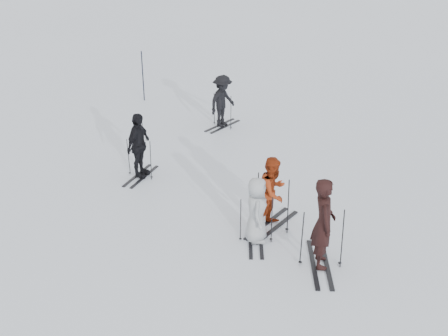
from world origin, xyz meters
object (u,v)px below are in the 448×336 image
Objects in this scene: skier_near_dark at (323,224)px; skier_uphill_far at (222,102)px; skier_red at (273,193)px; skier_uphill_left at (139,146)px; skier_grey at (256,211)px; piste_marker at (143,76)px.

skier_near_dark is 8.37m from skier_uphill_far.
skier_red is 4.35m from skier_uphill_left.
skier_near_dark reaches higher than skier_grey.
skier_near_dark is at bearing -124.09° from skier_grey.
skier_near_dark is at bearing -127.24° from skier_uphill_far.
skier_uphill_left is at bearing -82.22° from piste_marker.
skier_red is at bearing -64.30° from piste_marker.
skier_red is at bearing -31.20° from skier_grey.
skier_red is 1.13× the size of skier_grey.
skier_grey is 7.21m from skier_uphill_far.
skier_uphill_far is (-1.33, 6.49, 0.01)m from skier_red.
skier_near_dark reaches higher than skier_red.
skier_red is 0.78m from skier_grey.
skier_grey is at bearing -67.77° from piste_marker.
skier_uphill_left is at bearing -172.04° from skier_uphill_far.
piste_marker is (-3.10, 2.71, 0.08)m from skier_uphill_far.
skier_near_dark is 6.07m from skier_uphill_left.
skier_grey is 0.84× the size of skier_uphill_left.
skier_red is at bearing 31.63° from skier_near_dark.
skier_near_dark is 1.09× the size of skier_uphill_left.
skier_uphill_left is (-4.46, 4.12, -0.08)m from skier_near_dark.
skier_grey is 0.88× the size of skier_uphill_far.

